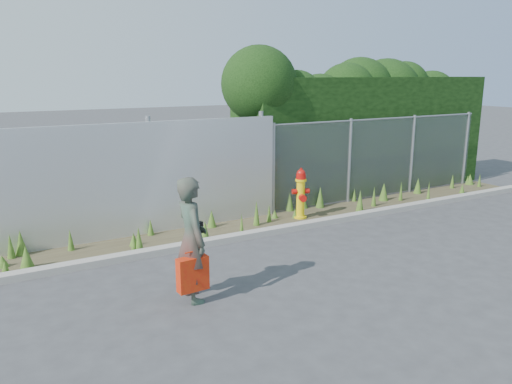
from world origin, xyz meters
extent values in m
plane|color=#39393B|center=(0.00, 0.00, 0.00)|extent=(80.00, 80.00, 0.00)
cube|color=gray|center=(0.00, 1.80, 0.06)|extent=(16.00, 0.22, 0.12)
cube|color=#413925|center=(0.00, 2.40, 0.01)|extent=(16.00, 1.20, 0.01)
cone|color=#345B1B|center=(-2.40, 2.04, 0.19)|extent=(0.13, 0.13, 0.39)
cone|color=#345B1B|center=(7.47, 2.50, 0.19)|extent=(0.10, 0.10, 0.37)
cone|color=#345B1B|center=(0.63, 2.49, 0.20)|extent=(0.11, 0.11, 0.39)
cone|color=#345B1B|center=(-4.30, 2.80, 0.22)|extent=(0.14, 0.14, 0.44)
cone|color=#345B1B|center=(0.18, 3.04, 0.10)|extent=(0.17, 0.17, 0.20)
cone|color=#345B1B|center=(7.42, 2.85, 0.14)|extent=(0.12, 0.12, 0.27)
cone|color=#345B1B|center=(4.05, 2.66, 0.23)|extent=(0.23, 0.23, 0.45)
cone|color=#345B1B|center=(2.28, 2.90, 0.25)|extent=(0.20, 0.20, 0.50)
cone|color=#345B1B|center=(-1.84, 2.85, 0.17)|extent=(0.14, 0.14, 0.33)
cone|color=#345B1B|center=(-4.21, 3.05, 0.17)|extent=(0.12, 0.12, 0.34)
cone|color=#345B1B|center=(4.42, 2.45, 0.25)|extent=(0.10, 0.10, 0.49)
cone|color=#345B1B|center=(-4.45, 2.44, 0.10)|extent=(0.21, 0.21, 0.20)
cone|color=#345B1B|center=(-3.34, 2.71, 0.20)|extent=(0.13, 0.13, 0.41)
cone|color=#345B1B|center=(4.84, 1.96, 0.27)|extent=(0.09, 0.09, 0.54)
cone|color=#345B1B|center=(1.28, 2.46, 0.11)|extent=(0.12, 0.12, 0.22)
cone|color=#345B1B|center=(-4.11, 2.17, 0.20)|extent=(0.23, 0.23, 0.40)
cone|color=#345B1B|center=(3.36, 2.95, 0.16)|extent=(0.11, 0.11, 0.33)
cone|color=#345B1B|center=(-2.30, 2.39, 0.12)|extent=(0.17, 0.17, 0.25)
cone|color=#345B1B|center=(6.66, 2.74, 0.20)|extent=(0.12, 0.12, 0.40)
cone|color=#345B1B|center=(3.46, 2.37, 0.24)|extent=(0.12, 0.12, 0.48)
cone|color=#345B1B|center=(-0.58, 2.74, 0.18)|extent=(0.20, 0.20, 0.37)
cone|color=#345B1B|center=(-2.31, 2.01, 0.24)|extent=(0.16, 0.16, 0.48)
cone|color=#345B1B|center=(7.49, 2.83, 0.15)|extent=(0.24, 0.24, 0.31)
cone|color=#345B1B|center=(1.90, 3.04, 0.18)|extent=(0.22, 0.22, 0.37)
cone|color=#345B1B|center=(2.82, 2.12, 0.26)|extent=(0.19, 0.19, 0.52)
cone|color=#345B1B|center=(0.28, 2.40, 0.27)|extent=(0.14, 0.14, 0.54)
cone|color=#345B1B|center=(-0.28, 2.01, 0.22)|extent=(0.09, 0.09, 0.44)
cone|color=#345B1B|center=(-4.43, 2.14, 0.11)|extent=(0.13, 0.13, 0.21)
cone|color=#345B1B|center=(0.88, 2.66, 0.10)|extent=(0.15, 0.15, 0.19)
cone|color=#345B1B|center=(-4.13, 2.89, 0.23)|extent=(0.21, 0.21, 0.45)
cone|color=#345B1B|center=(-1.03, 2.07, 0.19)|extent=(0.18, 0.18, 0.37)
cone|color=#345B1B|center=(6.40, 2.22, 0.12)|extent=(0.14, 0.14, 0.25)
cone|color=#345B1B|center=(5.36, 2.78, 0.21)|extent=(0.20, 0.20, 0.41)
cone|color=#345B1B|center=(1.50, 3.01, 0.22)|extent=(0.19, 0.19, 0.44)
cube|color=silver|center=(-3.25, 3.00, 1.10)|extent=(8.50, 0.08, 2.20)
cylinder|color=gray|center=(-1.70, 3.12, 1.15)|extent=(0.10, 0.10, 2.30)
cylinder|color=gray|center=(0.80, 3.12, 1.15)|extent=(0.10, 0.10, 2.30)
cube|color=gray|center=(4.25, 3.00, 1.00)|extent=(6.50, 0.03, 2.00)
cylinder|color=gray|center=(4.25, 3.00, 2.00)|extent=(6.50, 0.04, 0.04)
cylinder|color=gray|center=(1.05, 3.00, 1.02)|extent=(0.07, 0.07, 2.05)
cylinder|color=gray|center=(3.20, 3.00, 1.02)|extent=(0.07, 0.07, 2.05)
cylinder|color=gray|center=(5.30, 3.00, 1.02)|extent=(0.07, 0.07, 2.05)
cylinder|color=gray|center=(7.40, 3.00, 1.02)|extent=(0.07, 0.07, 2.05)
cube|color=black|center=(4.55, 4.00, 1.50)|extent=(7.30, 1.60, 3.00)
sphere|color=black|center=(1.21, 3.92, 2.86)|extent=(1.75, 1.75, 1.75)
sphere|color=black|center=(2.26, 3.94, 2.55)|extent=(1.27, 1.27, 1.27)
sphere|color=black|center=(3.06, 4.07, 2.33)|extent=(1.52, 1.52, 1.52)
sphere|color=black|center=(3.83, 3.98, 2.60)|extent=(1.53, 1.53, 1.53)
sphere|color=black|center=(4.48, 4.23, 2.62)|extent=(1.80, 1.80, 1.80)
sphere|color=black|center=(5.43, 4.24, 2.55)|extent=(1.90, 1.90, 1.90)
sphere|color=black|center=(6.16, 4.28, 2.75)|extent=(1.36, 1.36, 1.36)
sphere|color=black|center=(7.16, 4.19, 2.44)|extent=(1.48, 1.48, 1.48)
cylinder|color=yellow|center=(1.38, 2.40, 0.03)|extent=(0.28, 0.28, 0.06)
cylinder|color=yellow|center=(1.38, 2.40, 0.42)|extent=(0.18, 0.18, 0.84)
cylinder|color=yellow|center=(1.38, 2.40, 0.86)|extent=(0.24, 0.24, 0.05)
cylinder|color=#B20F0A|center=(1.38, 2.40, 0.93)|extent=(0.21, 0.21, 0.10)
sphere|color=#B20F0A|center=(1.38, 2.40, 1.00)|extent=(0.19, 0.19, 0.19)
cylinder|color=#B20F0A|center=(1.38, 2.40, 1.10)|extent=(0.05, 0.05, 0.05)
cylinder|color=#B20F0A|center=(1.24, 2.40, 0.61)|extent=(0.10, 0.11, 0.11)
cylinder|color=#B20F0A|center=(1.51, 2.40, 0.61)|extent=(0.10, 0.11, 0.11)
cylinder|color=#B20F0A|center=(1.38, 2.26, 0.50)|extent=(0.15, 0.12, 0.15)
imported|color=#10674F|center=(-2.19, -0.16, 0.88)|extent=(0.45, 0.66, 1.75)
cube|color=red|center=(-2.26, -0.33, 0.45)|extent=(0.43, 0.16, 0.47)
cylinder|color=red|center=(-2.26, -0.33, 0.76)|extent=(0.20, 0.02, 0.02)
cube|color=black|center=(-2.07, 0.00, 0.97)|extent=(0.22, 0.09, 0.17)
camera|label=1|loc=(-4.62, -6.22, 3.08)|focal=35.00mm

